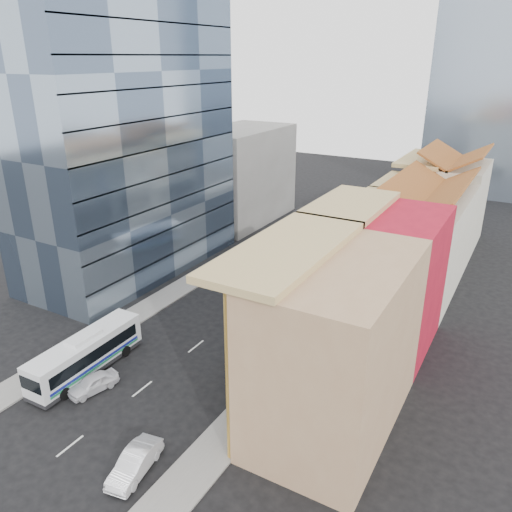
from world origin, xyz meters
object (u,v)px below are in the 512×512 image
Objects in this scene: sedan_left at (93,383)px; sedan_right at (135,463)px; office_tower at (124,142)px; bus_right at (274,323)px; bus_left_near at (86,353)px; shophouse_tan at (337,346)px; bus_left_far at (267,263)px.

sedan_right is (8.38, -4.54, 0.07)m from sedan_left.
office_tower is 2.96× the size of bus_right.
shophouse_tan is at bearing 11.29° from bus_left_near.
bus_right is at bearing 138.62° from shophouse_tan.
office_tower is at bearing 120.86° from bus_left_near.
bus_left_far is at bearing 131.67° from bus_right.
bus_left_near is at bearing -121.78° from bus_right.
office_tower is at bearing 122.56° from sedan_right.
shophouse_tan is 18.87m from sedan_left.
bus_right is at bearing -16.04° from office_tower.
sedan_left is at bearing -160.72° from shophouse_tan.
bus_left_near is at bearing -112.55° from bus_left_far.
bus_right is at bearing 72.43° from sedan_left.
bus_left_near is (-19.42, -4.36, -4.31)m from shophouse_tan.
bus_left_far is 25.86m from sedan_left.
bus_left_far is (3.42, 24.21, -0.18)m from bus_left_near.
bus_right is at bearing 46.31° from bus_left_near.
office_tower is 7.66× the size of sedan_left.
bus_left_near reaches higher than bus_right.
shophouse_tan is at bearing 33.88° from sedan_left.
sedan_right is (10.72, -6.15, -0.96)m from bus_left_near.
bus_left_far is (15.00, 5.84, -13.49)m from office_tower.
sedan_left is (-8.51, -13.53, -0.96)m from bus_right.
bus_left_near is at bearing 140.41° from sedan_right.
office_tower is at bearing 139.47° from sedan_left.
sedan_right is at bearing -47.71° from office_tower.
office_tower is 26.90m from bus_right.
shophouse_tan is 1.33× the size of bus_left_near.
bus_left_far is at bearing 21.29° from office_tower.
bus_left_far reaches higher than sedan_right.
sedan_right is at bearing -13.85° from sedan_left.
shophouse_tan is 0.47× the size of office_tower.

